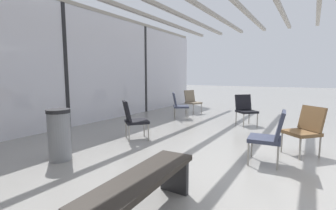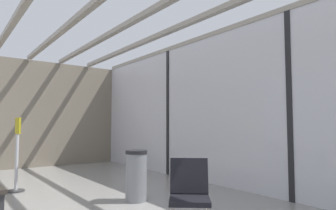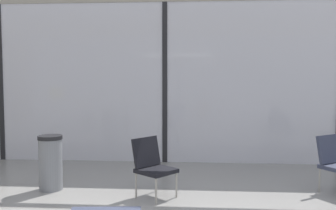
# 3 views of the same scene
# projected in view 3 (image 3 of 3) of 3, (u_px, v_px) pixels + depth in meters

# --- Properties ---
(glass_curtain_wall) EXTENTS (14.00, 0.08, 3.30)m
(glass_curtain_wall) POSITION_uv_depth(u_px,v_px,m) (165.00, 83.00, 7.85)
(glass_curtain_wall) COLOR silver
(glass_curtain_wall) RESTS_ON ground
(window_mullion_0) EXTENTS (0.10, 0.12, 3.30)m
(window_mullion_0) POSITION_uv_depth(u_px,v_px,m) (2.00, 83.00, 8.10)
(window_mullion_0) COLOR black
(window_mullion_0) RESTS_ON ground
(window_mullion_1) EXTENTS (0.10, 0.12, 3.30)m
(window_mullion_1) POSITION_uv_depth(u_px,v_px,m) (165.00, 83.00, 7.85)
(window_mullion_1) COLOR black
(window_mullion_1) RESTS_ON ground
(parked_airplane) EXTENTS (11.16, 4.45, 4.45)m
(parked_airplane) POSITION_uv_depth(u_px,v_px,m) (168.00, 65.00, 14.16)
(parked_airplane) COLOR silver
(parked_airplane) RESTS_ON ground
(lounge_chair_3) EXTENTS (0.71, 0.70, 0.87)m
(lounge_chair_3) POSITION_uv_depth(u_px,v_px,m) (152.00, 163.00, 5.62)
(lounge_chair_3) COLOR black
(lounge_chair_3) RESTS_ON ground
(lounge_chair_5) EXTENTS (0.69, 0.70, 0.87)m
(lounge_chair_5) POSITION_uv_depth(u_px,v_px,m) (336.00, 160.00, 5.83)
(lounge_chair_5) COLOR #33384C
(lounge_chair_5) RESTS_ON ground
(trash_bin) EXTENTS (0.38, 0.38, 0.86)m
(trash_bin) POSITION_uv_depth(u_px,v_px,m) (51.00, 162.00, 5.95)
(trash_bin) COLOR slate
(trash_bin) RESTS_ON ground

